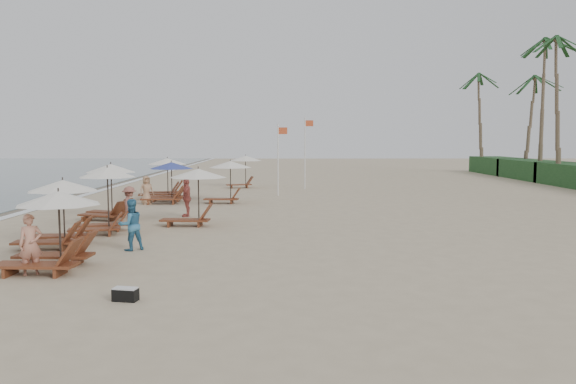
{
  "coord_description": "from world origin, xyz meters",
  "views": [
    {
      "loc": [
        0.77,
        -16.94,
        3.38
      ],
      "look_at": [
        1.0,
        4.79,
        1.3
      ],
      "focal_mm": 34.57,
      "sensor_mm": 36.0,
      "label": 1
    }
  ],
  "objects_px": {
    "lounger_station_3": "(107,191)",
    "beachgoer_far_a": "(187,198)",
    "inland_station_0": "(193,190)",
    "beachgoer_near": "(31,244)",
    "inland_station_2": "(243,166)",
    "beachgoer_mid_b": "(130,205)",
    "beachgoer_mid_a": "(131,225)",
    "lounger_station_2": "(103,200)",
    "lounger_station_0": "(50,233)",
    "beachgoer_far_b": "(146,190)",
    "lounger_station_4": "(167,183)",
    "duffel_bag": "(125,294)",
    "inland_station_1": "(227,176)",
    "lounger_station_1": "(57,213)",
    "flag_pole_near": "(279,156)",
    "lounger_station_5": "(163,180)"
  },
  "relations": [
    {
      "from": "lounger_station_3",
      "to": "beachgoer_far_a",
      "type": "bearing_deg",
      "value": 12.86
    },
    {
      "from": "inland_station_0",
      "to": "beachgoer_near",
      "type": "distance_m",
      "value": 8.38
    },
    {
      "from": "inland_station_2",
      "to": "lounger_station_3",
      "type": "bearing_deg",
      "value": -107.21
    },
    {
      "from": "beachgoer_mid_b",
      "to": "lounger_station_3",
      "type": "bearing_deg",
      "value": 31.06
    },
    {
      "from": "beachgoer_mid_a",
      "to": "beachgoer_mid_b",
      "type": "xyz_separation_m",
      "value": [
        -1.45,
        5.17,
        -0.02
      ]
    },
    {
      "from": "beachgoer_mid_b",
      "to": "lounger_station_2",
      "type": "bearing_deg",
      "value": 158.19
    },
    {
      "from": "lounger_station_0",
      "to": "beachgoer_far_b",
      "type": "height_order",
      "value": "lounger_station_0"
    },
    {
      "from": "lounger_station_4",
      "to": "duffel_bag",
      "type": "xyz_separation_m",
      "value": [
        2.85,
        -17.97,
        -0.9
      ]
    },
    {
      "from": "beachgoer_mid_b",
      "to": "beachgoer_far_b",
      "type": "distance_m",
      "value": 6.82
    },
    {
      "from": "lounger_station_0",
      "to": "beachgoer_mid_a",
      "type": "relative_size",
      "value": 1.64
    },
    {
      "from": "inland_station_0",
      "to": "inland_station_1",
      "type": "height_order",
      "value": "same"
    },
    {
      "from": "lounger_station_3",
      "to": "lounger_station_1",
      "type": "bearing_deg",
      "value": -86.82
    },
    {
      "from": "inland_station_2",
      "to": "beachgoer_mid_a",
      "type": "bearing_deg",
      "value": -94.95
    },
    {
      "from": "beachgoer_mid_a",
      "to": "beachgoer_near",
      "type": "bearing_deg",
      "value": 24.8
    },
    {
      "from": "lounger_station_1",
      "to": "lounger_station_3",
      "type": "xyz_separation_m",
      "value": [
        -0.34,
        6.06,
        0.13
      ]
    },
    {
      "from": "beachgoer_far_b",
      "to": "beachgoer_mid_a",
      "type": "bearing_deg",
      "value": -113.65
    },
    {
      "from": "lounger_station_0",
      "to": "lounger_station_3",
      "type": "xyz_separation_m",
      "value": [
        -1.42,
        9.21,
        0.21
      ]
    },
    {
      "from": "lounger_station_0",
      "to": "flag_pole_near",
      "type": "relative_size",
      "value": 0.6
    },
    {
      "from": "lounger_station_2",
      "to": "flag_pole_near",
      "type": "height_order",
      "value": "flag_pole_near"
    },
    {
      "from": "lounger_station_0",
      "to": "beachgoer_near",
      "type": "bearing_deg",
      "value": -123.66
    },
    {
      "from": "lounger_station_4",
      "to": "lounger_station_0",
      "type": "bearing_deg",
      "value": -89.45
    },
    {
      "from": "lounger_station_3",
      "to": "beachgoer_near",
      "type": "xyz_separation_m",
      "value": [
        1.13,
        -9.65,
        -0.42
      ]
    },
    {
      "from": "lounger_station_2",
      "to": "beachgoer_mid_b",
      "type": "height_order",
      "value": "lounger_station_2"
    },
    {
      "from": "inland_station_1",
      "to": "inland_station_2",
      "type": "distance_m",
      "value": 9.33
    },
    {
      "from": "duffel_bag",
      "to": "beachgoer_mid_b",
      "type": "bearing_deg",
      "value": 104.78
    },
    {
      "from": "beachgoer_mid_b",
      "to": "duffel_bag",
      "type": "relative_size",
      "value": 2.77
    },
    {
      "from": "beachgoer_far_a",
      "to": "beachgoer_near",
      "type": "bearing_deg",
      "value": -12.82
    },
    {
      "from": "inland_station_2",
      "to": "duffel_bag",
      "type": "distance_m",
      "value": 27.18
    },
    {
      "from": "inland_station_0",
      "to": "lounger_station_5",
      "type": "bearing_deg",
      "value": 108.38
    },
    {
      "from": "lounger_station_5",
      "to": "inland_station_2",
      "type": "xyz_separation_m",
      "value": [
        4.14,
        6.84,
        0.45
      ]
    },
    {
      "from": "lounger_station_0",
      "to": "beachgoer_far_a",
      "type": "bearing_deg",
      "value": 79.66
    },
    {
      "from": "lounger_station_0",
      "to": "lounger_station_3",
      "type": "distance_m",
      "value": 9.32
    },
    {
      "from": "inland_station_2",
      "to": "duffel_bag",
      "type": "xyz_separation_m",
      "value": [
        -0.58,
        -27.14,
        -1.34
      ]
    },
    {
      "from": "lounger_station_2",
      "to": "flag_pole_near",
      "type": "relative_size",
      "value": 0.56
    },
    {
      "from": "lounger_station_5",
      "to": "inland_station_1",
      "type": "relative_size",
      "value": 1.07
    },
    {
      "from": "lounger_station_1",
      "to": "inland_station_1",
      "type": "bearing_deg",
      "value": 70.75
    },
    {
      "from": "lounger_station_2",
      "to": "lounger_station_4",
      "type": "height_order",
      "value": "lounger_station_2"
    },
    {
      "from": "beachgoer_near",
      "to": "beachgoer_mid_a",
      "type": "distance_m",
      "value": 3.44
    },
    {
      "from": "lounger_station_4",
      "to": "inland_station_1",
      "type": "distance_m",
      "value": 3.25
    },
    {
      "from": "inland_station_2",
      "to": "beachgoer_far_b",
      "type": "relative_size",
      "value": 1.71
    },
    {
      "from": "lounger_station_3",
      "to": "inland_station_2",
      "type": "bearing_deg",
      "value": 72.79
    },
    {
      "from": "lounger_station_2",
      "to": "inland_station_1",
      "type": "bearing_deg",
      "value": 69.47
    },
    {
      "from": "beachgoer_near",
      "to": "duffel_bag",
      "type": "relative_size",
      "value": 2.78
    },
    {
      "from": "inland_station_2",
      "to": "inland_station_1",
      "type": "bearing_deg",
      "value": -91.24
    },
    {
      "from": "beachgoer_near",
      "to": "beachgoer_mid_a",
      "type": "height_order",
      "value": "beachgoer_mid_a"
    },
    {
      "from": "lounger_station_5",
      "to": "inland_station_1",
      "type": "distance_m",
      "value": 4.67
    },
    {
      "from": "inland_station_2",
      "to": "beachgoer_mid_a",
      "type": "height_order",
      "value": "inland_station_2"
    },
    {
      "from": "lounger_station_1",
      "to": "flag_pole_near",
      "type": "distance_m",
      "value": 17.3
    },
    {
      "from": "beachgoer_near",
      "to": "beachgoer_mid_a",
      "type": "relative_size",
      "value": 0.97
    },
    {
      "from": "flag_pole_near",
      "to": "lounger_station_2",
      "type": "bearing_deg",
      "value": -115.05
    }
  ]
}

